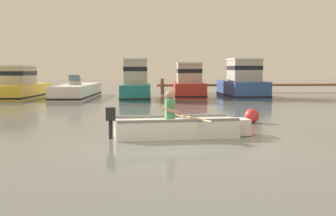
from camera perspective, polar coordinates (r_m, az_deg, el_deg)
The scene contains 9 objects.
ground_plane at distance 9.25m, azimuth 1.68°, elevation -5.41°, with size 120.00×120.00×0.00m, color slate.
wooden_dock at distance 30.61m, azimuth 12.98°, elevation 3.14°, with size 15.47×1.64×1.23m.
rowboat_with_person at distance 10.65m, azimuth 1.42°, elevation -2.61°, with size 3.72×1.87×1.19m.
moored_boat_yellow at distance 26.04m, azimuth -19.75°, elevation 2.86°, with size 2.65×5.62×1.95m.
moored_boat_white at distance 25.50m, azimuth -12.37°, elevation 2.24°, with size 2.40×6.92×1.38m.
moored_boat_teal at distance 23.68m, azimuth -4.42°, elevation 3.25°, with size 1.86×4.59×2.32m.
moored_boat_red at distance 25.86m, azimuth 2.85°, elevation 3.29°, with size 2.23×5.40×2.12m.
moored_boat_blue at distance 25.58m, azimuth 10.21°, elevation 3.38°, with size 2.13×5.09×2.35m.
mooring_buoy at distance 13.56m, azimuth 11.44°, elevation -1.07°, with size 0.46×0.46×0.46m, color red.
Camera 1 is at (-1.04, -9.02, 1.74)m, focal length 44.33 mm.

